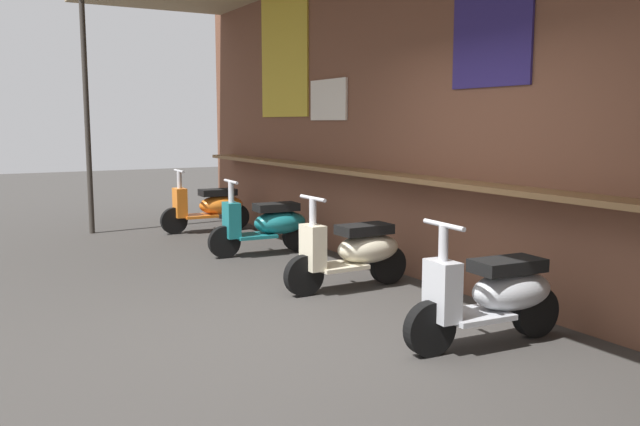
# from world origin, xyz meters

# --- Properties ---
(ground_plane) EXTENTS (38.91, 38.91, 0.00)m
(ground_plane) POSITION_xyz_m (0.00, 0.00, 0.00)
(ground_plane) COLOR #383533
(market_stall_facade) EXTENTS (13.90, 2.82, 3.73)m
(market_stall_facade) POSITION_xyz_m (-0.01, 1.82, 2.09)
(market_stall_facade) COLOR brown
(market_stall_facade) RESTS_ON ground_plane
(scooter_orange) EXTENTS (0.46, 1.40, 0.97)m
(scooter_orange) POSITION_xyz_m (-5.14, 1.08, 0.39)
(scooter_orange) COLOR orange
(scooter_orange) RESTS_ON ground_plane
(scooter_teal) EXTENTS (0.48, 1.40, 0.97)m
(scooter_teal) POSITION_xyz_m (-3.05, 1.08, 0.39)
(scooter_teal) COLOR #197075
(scooter_teal) RESTS_ON ground_plane
(scooter_cream) EXTENTS (0.46, 1.40, 0.97)m
(scooter_cream) POSITION_xyz_m (-0.98, 1.08, 0.39)
(scooter_cream) COLOR beige
(scooter_cream) RESTS_ON ground_plane
(scooter_silver) EXTENTS (0.48, 1.40, 0.97)m
(scooter_silver) POSITION_xyz_m (0.99, 1.08, 0.39)
(scooter_silver) COLOR #B2B5BA
(scooter_silver) RESTS_ON ground_plane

